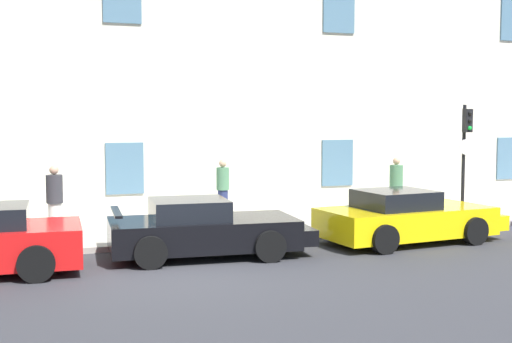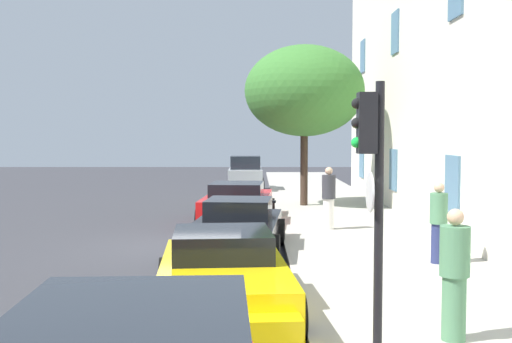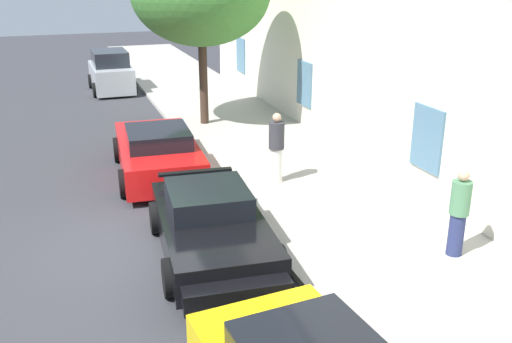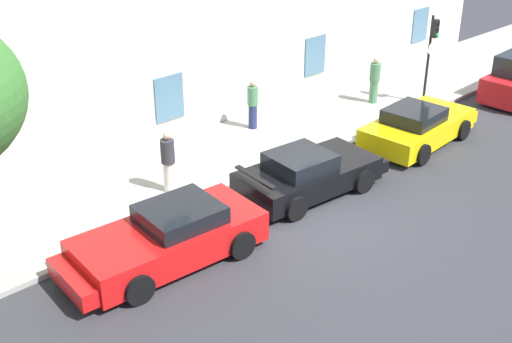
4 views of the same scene
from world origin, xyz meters
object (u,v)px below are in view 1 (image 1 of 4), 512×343
pedestrian_strolling (396,186)px  pedestrian_bystander (223,189)px  traffic_light (466,142)px  sportscar_yellow_flank (209,230)px  sportscar_white_middle (411,218)px  pedestrian_admiring (55,202)px

pedestrian_strolling → pedestrian_bystander: 5.18m
traffic_light → pedestrian_strolling: (-1.42, 1.37, -1.36)m
sportscar_yellow_flank → sportscar_white_middle: 5.20m
pedestrian_strolling → pedestrian_bystander: pedestrian_strolling is taller
traffic_light → pedestrian_strolling: traffic_light is taller
traffic_light → sportscar_yellow_flank: bearing=-168.0°
traffic_light → pedestrian_bystander: (-6.45, 2.61, -1.38)m
sportscar_white_middle → pedestrian_bystander: 5.64m
pedestrian_admiring → pedestrian_bystander: bearing=20.3°
sportscar_white_middle → traffic_light: (2.91, 1.77, 1.81)m
pedestrian_strolling → pedestrian_bystander: bearing=166.2°
pedestrian_admiring → sportscar_white_middle: bearing=-17.3°
sportscar_white_middle → pedestrian_strolling: bearing=64.6°
sportscar_yellow_flank → pedestrian_bystander: pedestrian_bystander is taller
sportscar_yellow_flank → pedestrian_admiring: 4.08m
sportscar_yellow_flank → pedestrian_strolling: size_ratio=2.63×
sportscar_yellow_flank → traffic_light: bearing=12.0°
pedestrian_strolling → pedestrian_admiring: bearing=-176.8°
traffic_light → pedestrian_admiring: (-11.26, 0.82, -1.34)m
sportscar_yellow_flank → pedestrian_admiring: pedestrian_admiring is taller
traffic_light → pedestrian_strolling: size_ratio=1.88×
sportscar_yellow_flank → traffic_light: traffic_light is taller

